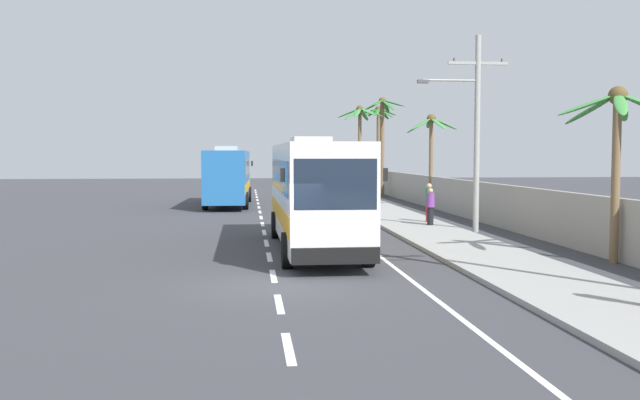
{
  "coord_description": "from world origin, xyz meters",
  "views": [
    {
      "loc": [
        -0.66,
        -17.45,
        3.25
      ],
      "look_at": [
        1.8,
        6.41,
        1.7
      ],
      "focal_mm": 39.25,
      "sensor_mm": 36.0,
      "label": 1
    }
  ],
  "objects_px": {
    "utility_pole_mid": "(475,126)",
    "palm_second": "(431,137)",
    "motorcycle_beside_bus": "(341,208)",
    "palm_farthest": "(378,131)",
    "pedestrian_midwalk": "(429,202)",
    "palm_fourth": "(382,129)",
    "coach_bus_far_lane": "(228,175)",
    "palm_nearest": "(360,128)",
    "coach_bus_foreground": "(314,191)",
    "pedestrian_far_walk": "(430,206)",
    "palm_third": "(618,129)"
  },
  "relations": [
    {
      "from": "utility_pole_mid",
      "to": "palm_second",
      "type": "distance_m",
      "value": 13.54
    },
    {
      "from": "motorcycle_beside_bus",
      "to": "palm_second",
      "type": "height_order",
      "value": "palm_second"
    },
    {
      "from": "palm_second",
      "to": "palm_farthest",
      "type": "bearing_deg",
      "value": 91.77
    },
    {
      "from": "pedestrian_midwalk",
      "to": "palm_farthest",
      "type": "relative_size",
      "value": 0.25
    },
    {
      "from": "palm_fourth",
      "to": "palm_farthest",
      "type": "relative_size",
      "value": 1.06
    },
    {
      "from": "coach_bus_far_lane",
      "to": "palm_nearest",
      "type": "relative_size",
      "value": 1.56
    },
    {
      "from": "coach_bus_foreground",
      "to": "pedestrian_far_walk",
      "type": "xyz_separation_m",
      "value": [
        5.79,
        6.33,
        -1.03
      ]
    },
    {
      "from": "palm_second",
      "to": "palm_nearest",
      "type": "bearing_deg",
      "value": 105.07
    },
    {
      "from": "coach_bus_foreground",
      "to": "pedestrian_midwalk",
      "type": "height_order",
      "value": "coach_bus_foreground"
    },
    {
      "from": "coach_bus_far_lane",
      "to": "palm_nearest",
      "type": "xyz_separation_m",
      "value": [
        9.63,
        7.24,
        3.29
      ]
    },
    {
      "from": "palm_farthest",
      "to": "utility_pole_mid",
      "type": "bearing_deg",
      "value": -92.52
    },
    {
      "from": "utility_pole_mid",
      "to": "palm_farthest",
      "type": "height_order",
      "value": "utility_pole_mid"
    },
    {
      "from": "pedestrian_far_walk",
      "to": "palm_third",
      "type": "relative_size",
      "value": 0.31
    },
    {
      "from": "coach_bus_foreground",
      "to": "pedestrian_midwalk",
      "type": "distance_m",
      "value": 9.95
    },
    {
      "from": "pedestrian_midwalk",
      "to": "coach_bus_far_lane",
      "type": "bearing_deg",
      "value": -1.84
    },
    {
      "from": "motorcycle_beside_bus",
      "to": "pedestrian_far_walk",
      "type": "height_order",
      "value": "pedestrian_far_walk"
    },
    {
      "from": "coach_bus_far_lane",
      "to": "motorcycle_beside_bus",
      "type": "relative_size",
      "value": 5.53
    },
    {
      "from": "coach_bus_far_lane",
      "to": "palm_second",
      "type": "bearing_deg",
      "value": -13.47
    },
    {
      "from": "coach_bus_foreground",
      "to": "palm_third",
      "type": "xyz_separation_m",
      "value": [
        8.66,
        -4.1,
        1.99
      ]
    },
    {
      "from": "palm_nearest",
      "to": "coach_bus_far_lane",
      "type": "bearing_deg",
      "value": -143.04
    },
    {
      "from": "pedestrian_midwalk",
      "to": "utility_pole_mid",
      "type": "bearing_deg",
      "value": 159.99
    },
    {
      "from": "coach_bus_far_lane",
      "to": "palm_second",
      "type": "distance_m",
      "value": 12.94
    },
    {
      "from": "palm_third",
      "to": "coach_bus_foreground",
      "type": "bearing_deg",
      "value": 154.65
    },
    {
      "from": "coach_bus_far_lane",
      "to": "palm_farthest",
      "type": "relative_size",
      "value": 1.49
    },
    {
      "from": "coach_bus_foreground",
      "to": "palm_nearest",
      "type": "distance_m",
      "value": 29.03
    },
    {
      "from": "palm_second",
      "to": "palm_fourth",
      "type": "height_order",
      "value": "palm_fourth"
    },
    {
      "from": "motorcycle_beside_bus",
      "to": "palm_fourth",
      "type": "distance_m",
      "value": 21.37
    },
    {
      "from": "coach_bus_foreground",
      "to": "motorcycle_beside_bus",
      "type": "relative_size",
      "value": 5.85
    },
    {
      "from": "palm_nearest",
      "to": "coach_bus_foreground",
      "type": "bearing_deg",
      "value": -102.25
    },
    {
      "from": "palm_farthest",
      "to": "palm_nearest",
      "type": "bearing_deg",
      "value": -116.08
    },
    {
      "from": "palm_second",
      "to": "palm_farthest",
      "type": "xyz_separation_m",
      "value": [
        -0.46,
        14.88,
        0.87
      ]
    },
    {
      "from": "coach_bus_foreground",
      "to": "palm_nearest",
      "type": "relative_size",
      "value": 1.64
    },
    {
      "from": "coach_bus_far_lane",
      "to": "motorcycle_beside_bus",
      "type": "distance_m",
      "value": 12.5
    },
    {
      "from": "utility_pole_mid",
      "to": "palm_fourth",
      "type": "relative_size",
      "value": 1.06
    },
    {
      "from": "palm_nearest",
      "to": "palm_third",
      "type": "height_order",
      "value": "palm_nearest"
    },
    {
      "from": "coach_bus_foreground",
      "to": "palm_farthest",
      "type": "bearing_deg",
      "value": 75.65
    },
    {
      "from": "pedestrian_far_walk",
      "to": "palm_nearest",
      "type": "bearing_deg",
      "value": 3.02
    },
    {
      "from": "utility_pole_mid",
      "to": "palm_fourth",
      "type": "bearing_deg",
      "value": 87.75
    },
    {
      "from": "utility_pole_mid",
      "to": "palm_farthest",
      "type": "relative_size",
      "value": 1.13
    },
    {
      "from": "pedestrian_far_walk",
      "to": "palm_second",
      "type": "bearing_deg",
      "value": -10.93
    },
    {
      "from": "motorcycle_beside_bus",
      "to": "pedestrian_far_walk",
      "type": "relative_size",
      "value": 1.2
    },
    {
      "from": "coach_bus_far_lane",
      "to": "motorcycle_beside_bus",
      "type": "height_order",
      "value": "coach_bus_far_lane"
    },
    {
      "from": "pedestrian_midwalk",
      "to": "pedestrian_far_walk",
      "type": "distance_m",
      "value": 1.51
    },
    {
      "from": "utility_pole_mid",
      "to": "palm_farthest",
      "type": "bearing_deg",
      "value": 87.48
    },
    {
      "from": "utility_pole_mid",
      "to": "palm_fourth",
      "type": "xyz_separation_m",
      "value": [
        1.0,
        25.42,
        0.78
      ]
    },
    {
      "from": "palm_farthest",
      "to": "palm_fourth",
      "type": "bearing_deg",
      "value": -94.88
    },
    {
      "from": "palm_nearest",
      "to": "palm_fourth",
      "type": "xyz_separation_m",
      "value": [
        2.04,
        1.79,
        -0.03
      ]
    },
    {
      "from": "coach_bus_foreground",
      "to": "palm_farthest",
      "type": "relative_size",
      "value": 1.58
    },
    {
      "from": "coach_bus_foreground",
      "to": "palm_nearest",
      "type": "height_order",
      "value": "palm_nearest"
    },
    {
      "from": "palm_nearest",
      "to": "palm_second",
      "type": "height_order",
      "value": "palm_nearest"
    }
  ]
}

